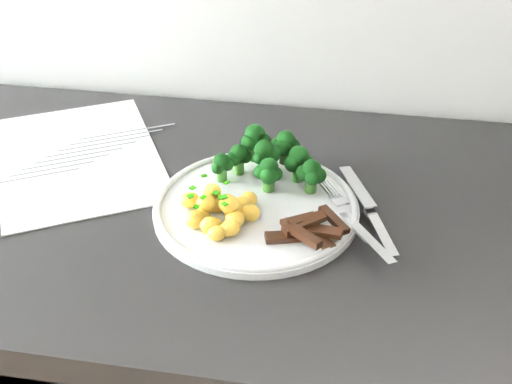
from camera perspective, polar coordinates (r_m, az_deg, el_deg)
name	(u,v)px	position (r m, az deg, el deg)	size (l,w,h in m)	color
recipe_paper	(78,157)	(0.97, -15.58, 3.05)	(0.35, 0.39, 0.00)	white
plate	(256,206)	(0.82, 0.00, -1.29)	(0.26, 0.26, 0.02)	white
broccoli	(271,157)	(0.85, 1.37, 3.14)	(0.15, 0.10, 0.06)	#2A5C1B
potatoes	(222,211)	(0.79, -3.03, -1.73)	(0.11, 0.09, 0.04)	yellow
beef_strips	(307,228)	(0.77, 4.61, -3.25)	(0.10, 0.09, 0.03)	black
fork	(357,224)	(0.78, 8.97, -2.86)	(0.10, 0.16, 0.02)	silver
knife	(374,219)	(0.81, 10.45, -2.39)	(0.08, 0.18, 0.02)	silver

